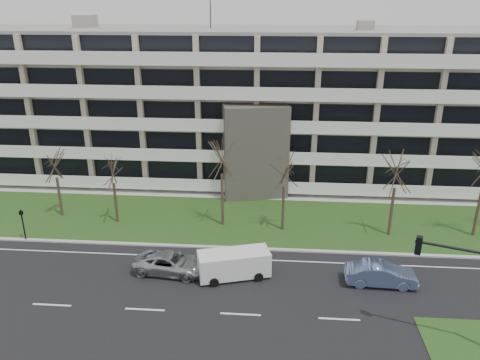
# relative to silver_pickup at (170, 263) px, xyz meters

# --- Properties ---
(ground) EXTENTS (160.00, 160.00, 0.00)m
(ground) POSITION_rel_silver_pickup_xyz_m (5.30, -4.35, -0.71)
(ground) COLOR black
(ground) RESTS_ON ground
(grass_verge) EXTENTS (90.00, 10.00, 0.06)m
(grass_verge) POSITION_rel_silver_pickup_xyz_m (5.30, 8.65, -0.68)
(grass_verge) COLOR #1C4517
(grass_verge) RESTS_ON ground
(curb) EXTENTS (90.00, 0.35, 0.12)m
(curb) POSITION_rel_silver_pickup_xyz_m (5.30, 3.65, -0.65)
(curb) COLOR #B2B2AD
(curb) RESTS_ON ground
(sidewalk) EXTENTS (90.00, 2.00, 0.08)m
(sidewalk) POSITION_rel_silver_pickup_xyz_m (5.30, 14.15, -0.67)
(sidewalk) COLOR #B2B2AD
(sidewalk) RESTS_ON ground
(lane_edge_line) EXTENTS (90.00, 0.12, 0.01)m
(lane_edge_line) POSITION_rel_silver_pickup_xyz_m (5.30, 2.15, -0.71)
(lane_edge_line) COLOR white
(lane_edge_line) RESTS_ON ground
(apartment_building) EXTENTS (60.50, 15.10, 18.75)m
(apartment_building) POSITION_rel_silver_pickup_xyz_m (5.29, 20.97, 6.90)
(apartment_building) COLOR #B7A88E
(apartment_building) RESTS_ON ground
(silver_pickup) EXTENTS (5.36, 2.89, 1.43)m
(silver_pickup) POSITION_rel_silver_pickup_xyz_m (0.00, 0.00, 0.00)
(silver_pickup) COLOR #AAACB1
(silver_pickup) RESTS_ON ground
(blue_sedan) EXTENTS (4.82, 1.81, 1.57)m
(blue_sedan) POSITION_rel_silver_pickup_xyz_m (14.48, -0.35, 0.07)
(blue_sedan) COLOR #6579AF
(blue_sedan) RESTS_ON ground
(white_van) EXTENTS (5.22, 3.12, 1.90)m
(white_van) POSITION_rel_silver_pickup_xyz_m (4.58, -0.19, 0.43)
(white_van) COLOR white
(white_van) RESTS_ON ground
(pedestrian_signal) EXTENTS (0.28, 0.23, 2.72)m
(pedestrian_signal) POSITION_rel_silver_pickup_xyz_m (-12.56, 3.64, 1.01)
(pedestrian_signal) COLOR black
(pedestrian_signal) RESTS_ON ground
(tree_1) EXTENTS (3.23, 3.23, 6.45)m
(tree_1) POSITION_rel_silver_pickup_xyz_m (-11.66, 8.36, 4.30)
(tree_1) COLOR #382B21
(tree_1) RESTS_ON ground
(tree_2) EXTENTS (3.22, 3.22, 6.44)m
(tree_2) POSITION_rel_silver_pickup_xyz_m (-6.31, 7.47, 4.29)
(tree_2) COLOR #382B21
(tree_2) RESTS_ON ground
(tree_3) EXTENTS (4.16, 4.16, 8.32)m
(tree_3) POSITION_rel_silver_pickup_xyz_m (2.84, 7.63, 5.76)
(tree_3) COLOR #382B21
(tree_3) RESTS_ON ground
(tree_4) EXTENTS (3.52, 3.52, 7.05)m
(tree_4) POSITION_rel_silver_pickup_xyz_m (7.93, 7.15, 4.76)
(tree_4) COLOR #382B21
(tree_4) RESTS_ON ground
(tree_5) EXTENTS (3.70, 3.70, 7.40)m
(tree_5) POSITION_rel_silver_pickup_xyz_m (16.61, 6.90, 5.04)
(tree_5) COLOR #382B21
(tree_5) RESTS_ON ground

